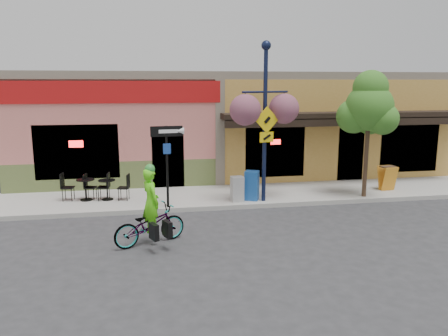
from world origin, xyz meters
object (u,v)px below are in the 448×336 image
Objects in this scene: bicycle at (150,225)px; lamp_post at (265,123)px; newspaper_box_grey at (237,189)px; building at (227,122)px; street_tree at (368,134)px; one_way_sign at (167,167)px; newspaper_box_blue at (252,185)px; cyclist_rider at (151,211)px.

lamp_post reaches higher than bicycle.
bicycle reaches higher than newspaper_box_grey.
street_tree is at bearing -60.97° from building.
bicycle is 0.44× the size of street_tree.
one_way_sign is at bearing -178.49° from street_tree.
bicycle is at bearing -156.56° from lamp_post.
building is 6.64m from newspaper_box_blue.
one_way_sign is (-3.16, -6.85, -0.79)m from building.
cyclist_rider is at bearing -113.76° from bicycle.
cyclist_rider is 8.12m from street_tree.
newspaper_box_grey is (2.33, 0.31, -0.88)m from one_way_sign.
cyclist_rider is 4.68m from newspaper_box_blue.
one_way_sign is at bearing -146.98° from newspaper_box_blue.
newspaper_box_grey is 4.87m from street_tree.
building reaches higher than bicycle.
bicycle is at bearing -138.24° from newspaper_box_grey.
newspaper_box_grey is (2.88, 3.10, -0.29)m from cyclist_rider.
bicycle is 3.01m from one_way_sign.
newspaper_box_blue is (2.86, 0.42, -0.81)m from one_way_sign.
lamp_post is 3.49m from one_way_sign.
building is at bearing -44.78° from cyclist_rider.
cyclist_rider is 2.90m from one_way_sign.
lamp_post is 2.38m from newspaper_box_grey.
bicycle is at bearing 66.24° from cyclist_rider.
cyclist_rider is 0.39× the size of street_tree.
newspaper_box_grey is at bearing -97.21° from building.
lamp_post is 1.19× the size of street_tree.
newspaper_box_blue is at bearing -92.64° from building.
lamp_post is at bearing -9.94° from newspaper_box_grey.
lamp_post is at bearing -1.89° from newspaper_box_blue.
newspaper_box_blue reaches higher than bicycle.
lamp_post is (3.77, 3.02, 1.91)m from cyclist_rider.
cyclist_rider is 2.04× the size of newspaper_box_grey.
lamp_post reaches higher than newspaper_box_blue.
newspaper_box_blue is at bearing -70.51° from cyclist_rider.
bicycle is 1.93× the size of newspaper_box_blue.
street_tree is (3.70, -6.67, 0.10)m from building.
cyclist_rider is (0.05, 0.00, 0.36)m from bicycle.
one_way_sign is (0.60, 2.79, 0.95)m from bicycle.
cyclist_rider is at bearing -111.99° from newspaper_box_blue.
one_way_sign is 2.62× the size of newspaper_box_blue.
newspaper_box_blue is (-0.30, -6.43, -1.60)m from building.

